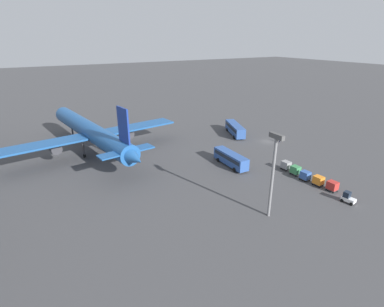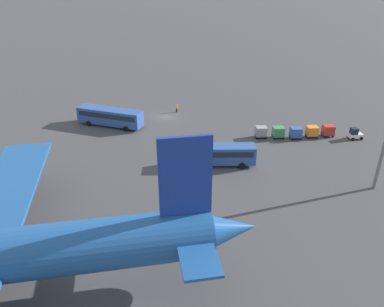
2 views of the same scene
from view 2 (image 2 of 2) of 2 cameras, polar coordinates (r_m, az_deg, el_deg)
ground_plane at (r=76.41m, az=-4.01°, el=5.60°), size 600.00×600.00×0.00m
shuttle_bus_near at (r=72.91m, az=-12.39°, el=5.63°), size 12.95×7.12×3.38m
shuttle_bus_far at (r=57.30m, az=4.19°, el=0.00°), size 11.02×3.16×3.25m
baggage_tug at (r=72.13m, az=23.56°, el=2.75°), size 2.58×1.98×2.10m
worker_person at (r=78.52m, az=-2.35°, el=6.93°), size 0.38×0.38×1.74m
cargo_cart_red at (r=71.40m, az=20.04°, el=3.38°), size 2.07×1.78×2.06m
cargo_cart_orange at (r=70.00m, az=17.83°, el=3.27°), size 2.07×1.78×2.06m
cargo_cart_blue at (r=68.67m, az=15.54°, el=3.13°), size 2.07×1.78×2.06m
cargo_cart_green at (r=68.13m, az=13.01°, el=3.25°), size 2.07×1.78×2.06m
cargo_cart_grey at (r=67.64m, az=10.47°, el=3.33°), size 2.07×1.78×2.06m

